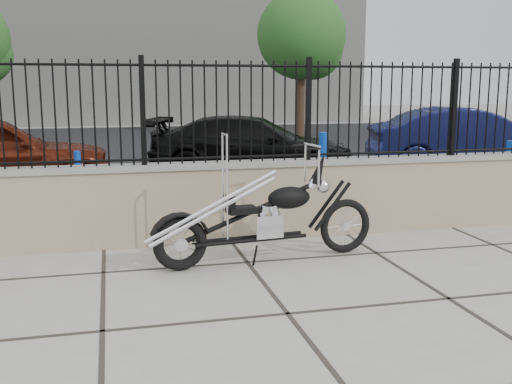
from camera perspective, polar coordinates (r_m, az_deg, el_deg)
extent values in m
plane|color=#99968E|center=(5.10, 3.04, -11.52)|extent=(90.00, 90.00, 0.00)
plane|color=black|center=(17.19, -9.09, 3.84)|extent=(30.00, 30.00, 0.00)
cube|color=gray|center=(7.30, -2.59, -0.88)|extent=(14.00, 0.36, 0.96)
cube|color=black|center=(7.17, -2.66, 7.62)|extent=(14.00, 0.08, 1.20)
cube|color=beige|center=(31.13, -11.53, 13.98)|extent=(22.00, 6.00, 8.00)
imported|color=black|center=(12.36, -0.34, 4.37)|extent=(4.59, 3.09, 1.24)
imported|color=#10153D|center=(13.72, 19.60, 4.70)|extent=(4.46, 2.53, 1.39)
cylinder|color=#0D32CE|center=(9.79, -16.56, 1.27)|extent=(0.13, 0.13, 0.86)
cylinder|color=blue|center=(9.59, 6.40, 2.29)|extent=(0.17, 0.17, 1.13)
cylinder|color=#0B52B1|center=(11.00, 22.89, 2.07)|extent=(0.11, 0.11, 0.95)
cylinder|color=#382619|center=(22.01, 4.28, 9.21)|extent=(0.30, 0.30, 2.97)
sphere|color=#256428|center=(22.08, 4.36, 15.13)|extent=(3.17, 3.17, 3.17)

